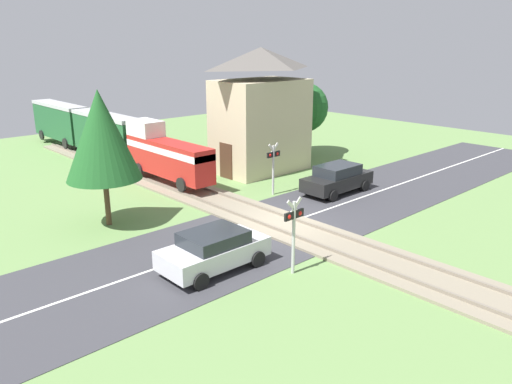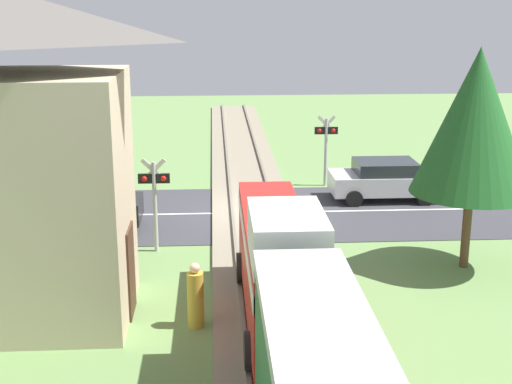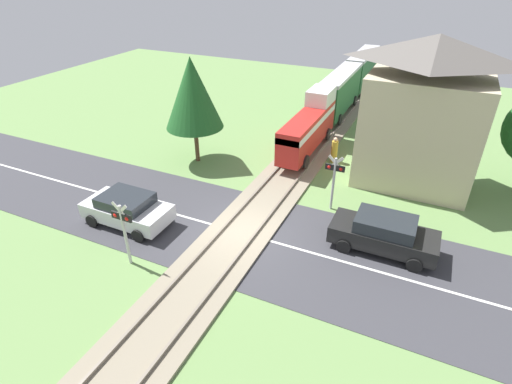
# 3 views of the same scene
# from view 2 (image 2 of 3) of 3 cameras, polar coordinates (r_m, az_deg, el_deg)

# --- Properties ---
(ground_plane) EXTENTS (60.00, 60.00, 0.00)m
(ground_plane) POSITION_cam_2_polar(r_m,az_deg,el_deg) (24.40, -0.23, -1.71)
(ground_plane) COLOR #66894C
(road_surface) EXTENTS (48.00, 6.40, 0.02)m
(road_surface) POSITION_cam_2_polar(r_m,az_deg,el_deg) (24.40, -0.23, -1.69)
(road_surface) COLOR #38383D
(road_surface) RESTS_ON ground_plane
(track_bed) EXTENTS (2.80, 48.00, 0.24)m
(track_bed) POSITION_cam_2_polar(r_m,az_deg,el_deg) (24.38, -0.23, -1.56)
(track_bed) COLOR gray
(track_bed) RESTS_ON ground_plane
(car_near_crossing) EXTENTS (3.93, 2.00, 1.44)m
(car_near_crossing) POSITION_cam_2_polar(r_m,az_deg,el_deg) (26.28, 10.26, 1.03)
(car_near_crossing) COLOR silver
(car_near_crossing) RESTS_ON ground_plane
(car_far_side) EXTENTS (4.19, 1.87, 1.54)m
(car_far_side) POSITION_cam_2_polar(r_m,az_deg,el_deg) (23.19, -14.34, -1.05)
(car_far_side) COLOR black
(car_far_side) RESTS_ON ground_plane
(crossing_signal_west_approach) EXTENTS (0.90, 0.18, 2.77)m
(crossing_signal_west_approach) POSITION_cam_2_polar(r_m,az_deg,el_deg) (27.72, 5.62, 4.12)
(crossing_signal_west_approach) COLOR #B7B7B7
(crossing_signal_west_approach) RESTS_ON ground_plane
(crossing_signal_east_approach) EXTENTS (0.90, 0.18, 2.77)m
(crossing_signal_east_approach) POSITION_cam_2_polar(r_m,az_deg,el_deg) (20.52, -8.13, 0.03)
(crossing_signal_east_approach) COLOR #B7B7B7
(crossing_signal_east_approach) RESTS_ON ground_plane
(pedestrian_by_station) EXTENTS (0.37, 0.37, 1.51)m
(pedestrian_by_station) POSITION_cam_2_polar(r_m,az_deg,el_deg) (16.11, -4.86, -8.42)
(pedestrian_by_station) COLOR gold
(pedestrian_by_station) RESTS_ON ground_plane
(tree_roadside_hedge) EXTENTS (3.21, 3.21, 5.95)m
(tree_roadside_hedge) POSITION_cam_2_polar(r_m,az_deg,el_deg) (19.47, 17.14, 5.38)
(tree_roadside_hedge) COLOR brown
(tree_roadside_hedge) RESTS_ON ground_plane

